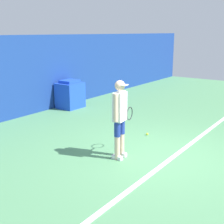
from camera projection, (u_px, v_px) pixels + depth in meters
ground_plane at (159, 156)px, 7.00m from camera, size 24.00×24.00×0.00m
back_wall at (8, 79)px, 9.59m from camera, size 24.00×0.10×2.60m
court_baseline at (171, 158)px, 6.84m from camera, size 21.60×0.10×0.01m
tennis_player at (120, 116)px, 6.67m from camera, size 0.92×0.31×1.72m
tennis_ball at (147, 134)px, 8.38m from camera, size 0.07×0.07×0.07m
covered_chair at (70, 95)px, 11.31m from camera, size 0.86×0.75×1.02m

